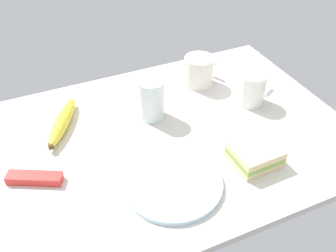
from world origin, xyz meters
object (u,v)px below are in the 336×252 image
Objects in this scene: coffee_mug_milky at (251,88)px; snack_bar at (34,178)px; coffee_mug_black at (199,71)px; banana at (62,122)px; sandwich_main at (255,155)px; plate_of_food at (173,183)px; glass_of_milk at (152,101)px.

coffee_mug_milky is 0.82× the size of snack_bar.
banana is at bearing -174.53° from coffee_mug_black.
snack_bar is (-58.75, -5.88, -3.64)cm from coffee_mug_milky.
coffee_mug_milky is (8.51, -14.05, 0.22)cm from coffee_mug_black.
coffee_mug_milky is 0.92× the size of sandwich_main.
plate_of_food is at bearing 0.69° from snack_bar.
banana reaches higher than snack_bar.
glass_of_milk is 23.04cm from banana.
glass_of_milk reaches higher than sandwich_main.
snack_bar is at bearing -158.36° from coffee_mug_black.
glass_of_milk is at bearing 120.29° from sandwich_main.
banana is (-49.16, 10.16, -2.91)cm from coffee_mug_milky.
glass_of_milk reaches higher than banana.
coffee_mug_milky is at bearing -10.80° from glass_of_milk.
coffee_mug_milky is 27.37cm from glass_of_milk.
snack_bar is at bearing 153.77° from plate_of_food.
banana is at bearing 86.05° from snack_bar.
plate_of_food is at bearing -149.24° from coffee_mug_milky.
banana reaches higher than plate_of_food.
sandwich_main is 0.89× the size of snack_bar.
coffee_mug_milky is 23.65cm from sandwich_main.
sandwich_main is at bearing -121.00° from coffee_mug_milky.
snack_bar is (-31.87, -11.01, -3.78)cm from glass_of_milk.
plate_of_food is 29.81cm from snack_bar.
glass_of_milk is (-18.37, -8.92, 0.36)cm from coffee_mug_black.
sandwich_main is 47.88cm from banana.
banana is 18.70cm from snack_bar.
sandwich_main is 29.40cm from glass_of_milk.
glass_of_milk is (-26.88, 5.13, 0.14)cm from coffee_mug_milky.
coffee_mug_black is at bearing 83.99° from sandwich_main.
coffee_mug_black is 1.03× the size of sandwich_main.
coffee_mug_black reaches higher than sandwich_main.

